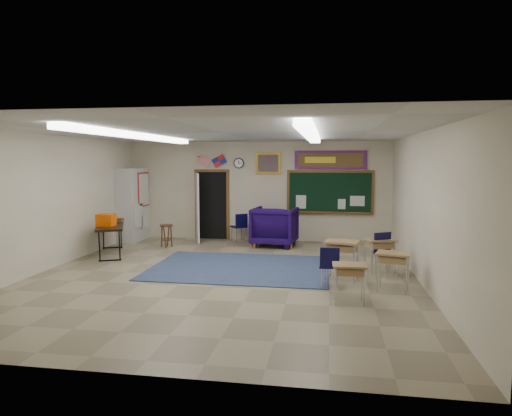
% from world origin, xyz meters
% --- Properties ---
extents(floor, '(9.00, 9.00, 0.00)m').
position_xyz_m(floor, '(0.00, 0.00, 0.00)').
color(floor, '#85785C').
rests_on(floor, ground).
extents(back_wall, '(8.00, 0.04, 3.00)m').
position_xyz_m(back_wall, '(0.00, 4.50, 1.50)').
color(back_wall, beige).
rests_on(back_wall, floor).
extents(front_wall, '(8.00, 0.04, 3.00)m').
position_xyz_m(front_wall, '(0.00, -4.50, 1.50)').
color(front_wall, beige).
rests_on(front_wall, floor).
extents(left_wall, '(0.04, 9.00, 3.00)m').
position_xyz_m(left_wall, '(-4.00, 0.00, 1.50)').
color(left_wall, beige).
rests_on(left_wall, floor).
extents(right_wall, '(0.04, 9.00, 3.00)m').
position_xyz_m(right_wall, '(4.00, 0.00, 1.50)').
color(right_wall, beige).
rests_on(right_wall, floor).
extents(ceiling, '(8.00, 9.00, 0.04)m').
position_xyz_m(ceiling, '(0.00, 0.00, 3.00)').
color(ceiling, silver).
rests_on(ceiling, back_wall).
extents(area_rug, '(4.00, 3.00, 0.02)m').
position_xyz_m(area_rug, '(0.20, 0.80, 0.01)').
color(area_rug, navy).
rests_on(area_rug, floor).
extents(fluorescent_strips, '(3.86, 6.00, 0.10)m').
position_xyz_m(fluorescent_strips, '(0.00, 0.00, 2.94)').
color(fluorescent_strips, white).
rests_on(fluorescent_strips, ceiling).
extents(doorway, '(1.10, 0.89, 2.16)m').
position_xyz_m(doorway, '(-1.50, 4.35, 1.06)').
color(doorway, black).
rests_on(doorway, back_wall).
extents(chalkboard, '(2.55, 0.14, 1.30)m').
position_xyz_m(chalkboard, '(2.20, 4.46, 1.46)').
color(chalkboard, brown).
rests_on(chalkboard, back_wall).
extents(bulletin_board, '(2.10, 0.05, 0.55)m').
position_xyz_m(bulletin_board, '(2.20, 4.47, 2.45)').
color(bulletin_board, '#B40F14').
rests_on(bulletin_board, back_wall).
extents(framed_art_print, '(0.75, 0.05, 0.65)m').
position_xyz_m(framed_art_print, '(0.35, 4.47, 2.35)').
color(framed_art_print, '#A2771F').
rests_on(framed_art_print, back_wall).
extents(wall_clock, '(0.32, 0.05, 0.32)m').
position_xyz_m(wall_clock, '(-0.55, 4.47, 2.35)').
color(wall_clock, black).
rests_on(wall_clock, back_wall).
extents(wall_flags, '(1.16, 0.06, 0.70)m').
position_xyz_m(wall_flags, '(-1.40, 4.44, 2.48)').
color(wall_flags, red).
rests_on(wall_flags, back_wall).
extents(storage_cabinet, '(0.59, 1.25, 2.20)m').
position_xyz_m(storage_cabinet, '(-3.71, 3.85, 1.10)').
color(storage_cabinet, '#B4B4AF').
rests_on(storage_cabinet, floor).
extents(wingback_armchair, '(1.32, 1.35, 1.12)m').
position_xyz_m(wingback_armchair, '(0.65, 3.63, 0.56)').
color(wingback_armchair, '#140536').
rests_on(wingback_armchair, floor).
extents(student_chair_reading, '(0.60, 0.60, 0.85)m').
position_xyz_m(student_chair_reading, '(-0.49, 4.15, 0.43)').
color(student_chair_reading, black).
rests_on(student_chair_reading, floor).
extents(student_chair_desk_a, '(0.41, 0.41, 0.81)m').
position_xyz_m(student_chair_desk_a, '(2.20, -0.51, 0.40)').
color(student_chair_desk_a, black).
rests_on(student_chair_desk_a, floor).
extents(student_chair_desk_b, '(0.61, 0.61, 0.90)m').
position_xyz_m(student_chair_desk_b, '(3.42, 0.61, 0.45)').
color(student_chair_desk_b, black).
rests_on(student_chair_desk_b, floor).
extents(student_desk_front_left, '(0.77, 0.64, 0.81)m').
position_xyz_m(student_desk_front_left, '(2.46, 0.10, 0.45)').
color(student_desk_front_left, '#9A7B47').
rests_on(student_desk_front_left, floor).
extents(student_desk_front_right, '(0.74, 0.64, 0.74)m').
position_xyz_m(student_desk_front_right, '(3.28, 0.84, 0.42)').
color(student_desk_front_right, '#9A7B47').
rests_on(student_desk_front_right, floor).
extents(student_desk_back_left, '(0.58, 0.45, 0.68)m').
position_xyz_m(student_desk_back_left, '(2.54, -1.44, 0.38)').
color(student_desk_back_left, '#9A7B47').
rests_on(student_desk_back_left, floor).
extents(student_desk_back_right, '(0.71, 0.60, 0.73)m').
position_xyz_m(student_desk_back_right, '(3.38, -0.56, 0.41)').
color(student_desk_back_right, '#9A7B47').
rests_on(student_desk_back_right, floor).
extents(folding_table, '(1.36, 2.00, 1.08)m').
position_xyz_m(folding_table, '(-3.40, 1.74, 0.43)').
color(folding_table, black).
rests_on(folding_table, floor).
extents(wooden_stool, '(0.36, 0.36, 0.64)m').
position_xyz_m(wooden_stool, '(-2.32, 2.92, 0.33)').
color(wooden_stool, '#512C18').
rests_on(wooden_stool, floor).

